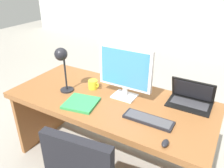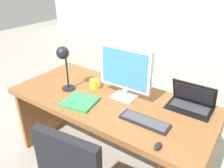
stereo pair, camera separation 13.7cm
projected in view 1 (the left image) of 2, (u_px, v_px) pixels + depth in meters
name	position (u px, v px, depth m)	size (l,w,h in m)	color
ground	(160.00, 97.00, 3.44)	(12.00, 12.00, 0.00)	gray
desk	(112.00, 114.00, 2.06)	(1.76, 0.80, 0.75)	brown
monitor	(125.00, 70.00, 1.85)	(0.47, 0.16, 0.45)	silver
laptop	(191.00, 96.00, 1.84)	(0.34, 0.23, 0.21)	black
keyboard	(148.00, 120.00, 1.65)	(0.37, 0.12, 0.02)	black
mouse	(165.00, 143.00, 1.41)	(0.04, 0.07, 0.03)	black
desk_lamp	(62.00, 60.00, 1.91)	(0.12, 0.14, 0.41)	black
book	(81.00, 103.00, 1.85)	(0.29, 0.29, 0.02)	green
coffee_mug	(93.00, 84.00, 2.09)	(0.11, 0.09, 0.08)	yellow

